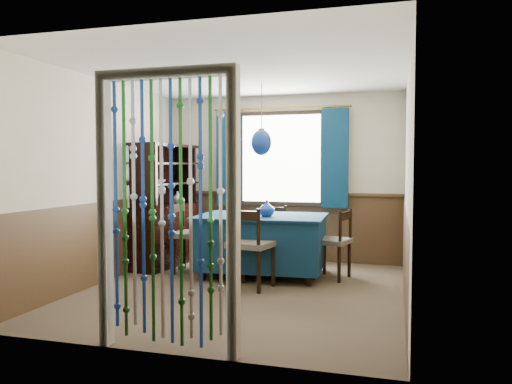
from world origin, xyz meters
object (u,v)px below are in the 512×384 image
(vase_table, at_px, (267,209))
(pendant_lamp, at_px, (262,142))
(dining_table, at_px, (261,241))
(chair_right, at_px, (334,242))
(sideboard, at_px, (165,223))
(chair_near, at_px, (250,245))
(vase_sideboard, at_px, (177,197))
(chair_far, at_px, (270,234))
(chair_left, at_px, (190,235))
(bowl_shelf, at_px, (157,181))

(vase_table, bearing_deg, pendant_lamp, 127.93)
(dining_table, bearing_deg, vase_table, -55.08)
(chair_right, height_order, sideboard, sideboard)
(chair_near, xyz_separation_m, chair_right, (0.88, 0.79, -0.03))
(vase_sideboard, bearing_deg, vase_table, -25.68)
(chair_far, height_order, vase_sideboard, vase_sideboard)
(chair_left, relative_size, bowl_shelf, 4.18)
(vase_table, bearing_deg, bowl_shelf, 175.85)
(dining_table, distance_m, chair_right, 0.94)
(pendant_lamp, bearing_deg, dining_table, 90.11)
(chair_left, distance_m, bowl_shelf, 0.87)
(chair_left, xyz_separation_m, vase_sideboard, (-0.49, 0.68, 0.47))
(sideboard, height_order, pendant_lamp, pendant_lamp)
(chair_far, xyz_separation_m, vase_table, (0.16, -0.80, 0.43))
(chair_far, distance_m, sideboard, 1.54)
(vase_sideboard, bearing_deg, chair_near, -40.89)
(dining_table, relative_size, chair_near, 1.78)
(vase_table, xyz_separation_m, bowl_shelf, (-1.59, 0.12, 0.33))
(chair_near, xyz_separation_m, pendant_lamp, (-0.05, 0.70, 1.23))
(chair_near, relative_size, sideboard, 0.55)
(sideboard, bearing_deg, vase_sideboard, 84.46)
(sideboard, bearing_deg, bowl_shelf, -74.52)
(chair_left, bearing_deg, chair_near, 54.48)
(chair_far, relative_size, vase_sideboard, 4.35)
(sideboard, distance_m, vase_table, 1.74)
(chair_far, xyz_separation_m, chair_right, (0.99, -0.58, 0.01))
(chair_right, xyz_separation_m, vase_table, (-0.83, -0.22, 0.42))
(dining_table, relative_size, sideboard, 0.98)
(dining_table, bearing_deg, bowl_shelf, 177.74)
(bowl_shelf, relative_size, vase_sideboard, 1.15)
(sideboard, distance_m, bowl_shelf, 0.71)
(vase_table, bearing_deg, dining_table, 127.93)
(chair_right, bearing_deg, chair_near, 146.09)
(sideboard, distance_m, vase_sideboard, 0.48)
(chair_right, bearing_deg, dining_table, 109.81)
(chair_far, distance_m, chair_right, 1.14)
(chair_near, relative_size, chair_far, 1.11)
(sideboard, bearing_deg, pendant_lamp, -6.28)
(chair_far, relative_size, chair_left, 0.90)
(chair_left, xyz_separation_m, bowl_shelf, (-0.49, 0.03, 0.72))
(sideboard, xyz_separation_m, bowl_shelf, (0.06, -0.34, 0.62))
(vase_sideboard, bearing_deg, pendant_lamp, -22.99)
(vase_table, height_order, vase_sideboard, vase_sideboard)
(bowl_shelf, height_order, vase_sideboard, bowl_shelf)
(vase_sideboard, bearing_deg, chair_far, 1.52)
(sideboard, distance_m, pendant_lamp, 1.95)
(vase_sideboard, bearing_deg, sideboard, -101.09)
(chair_near, relative_size, vase_table, 5.04)
(chair_far, bearing_deg, bowl_shelf, 33.72)
(chair_right, distance_m, vase_sideboard, 2.53)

